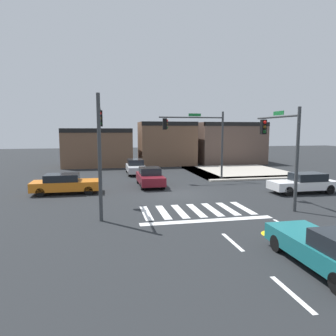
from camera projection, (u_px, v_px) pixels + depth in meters
The scene contains 14 objects.
ground_plane at pixel (178, 194), 21.52m from camera, with size 120.00×120.00×0.00m, color #232628.
crosswalk_near at pixel (196, 210), 17.14m from camera, with size 6.05×2.92×0.01m.
lane_markings at pixel (286, 259), 10.64m from camera, with size 6.80×18.75×0.01m.
bike_detector_marking at pixel (274, 234), 13.19m from camera, with size 1.07×1.07×0.01m.
curb_corner_northeast at pixel (235, 172), 32.35m from camera, with size 10.00×10.60×0.15m.
storefront_row at pixel (173, 144), 40.36m from camera, with size 26.02×6.45×5.52m.
traffic_signal_southwest at pixel (100, 134), 16.26m from camera, with size 0.32×5.13×6.20m.
traffic_signal_southeast at pixel (281, 139), 18.07m from camera, with size 0.32×4.58×5.70m.
traffic_signal_northeast at pixel (198, 133), 26.73m from camera, with size 5.81×0.32×6.09m.
car_white at pixel (304, 183), 21.85m from camera, with size 4.74×1.73×1.43m.
car_silver at pixel (136, 167), 31.46m from camera, with size 1.78×4.49×1.47m.
car_maroon at pixel (150, 177), 24.55m from camera, with size 1.82×4.35×1.50m.
car_orange at pixel (65, 184), 21.64m from camera, with size 4.63×1.85×1.40m.
car_teal at pixel (331, 250), 9.63m from camera, with size 1.74×4.51×1.42m.
Camera 1 is at (-4.90, -20.57, 4.44)m, focal length 32.79 mm.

